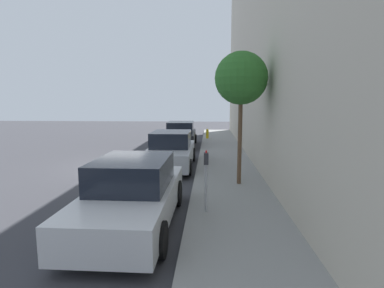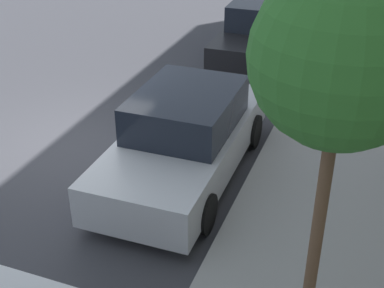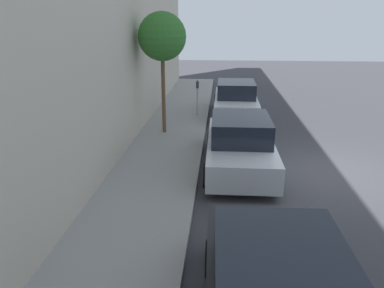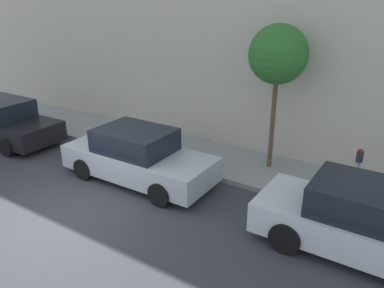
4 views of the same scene
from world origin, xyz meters
name	(u,v)px [view 1 (image 1 of 4)]	position (x,y,z in m)	size (l,w,h in m)	color
ground_plane	(118,166)	(0.00, 0.00, 0.00)	(60.00, 60.00, 0.00)	#38383D
sidewalk	(225,166)	(4.70, 0.00, 0.07)	(2.41, 32.00, 0.15)	gray
parked_sedan_nearest	(133,194)	(2.30, -6.23, 0.72)	(1.92, 4.51, 1.54)	silver
parked_sedan_second	(171,151)	(2.38, -0.11, 0.72)	(1.92, 4.51, 1.54)	#B7BABF
parked_sedan_third	(181,135)	(2.17, 6.13, 0.73)	(1.92, 4.54, 1.54)	black
parking_meter_near	(206,175)	(3.95, -5.69, 1.07)	(0.11, 0.15, 1.50)	#ADADB2
street_tree	(241,79)	(4.99, -3.09, 3.51)	(1.65, 1.65, 4.21)	brown
fire_hydrant	(207,134)	(3.85, 9.09, 0.49)	(0.20, 0.20, 0.69)	gold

